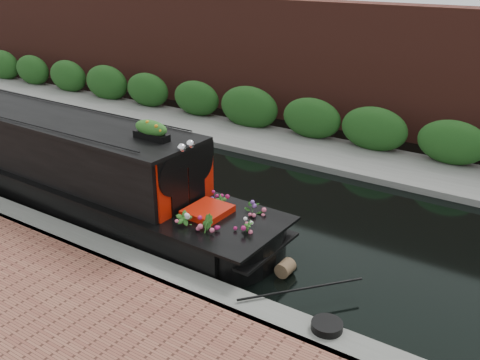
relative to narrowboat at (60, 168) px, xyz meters
The scene contains 8 objects.
ground 3.48m from the narrowboat, 33.84° to the left, with size 80.00×80.00×0.00m, color black.
near_bank_coping 3.24m from the narrowboat, 26.65° to the right, with size 40.00×0.60×0.50m, color slate.
far_bank_path 6.75m from the narrowboat, 65.18° to the left, with size 40.00×2.40×0.34m, color slate.
far_hedge 7.57m from the narrowboat, 68.05° to the left, with size 40.00×1.10×2.80m, color #1C4717.
far_brick_wall 9.54m from the narrowboat, 72.79° to the left, with size 40.00×1.00×8.00m, color #4F231A.
narrowboat is the anchor object (origin of this frame).
rope_fender 6.03m from the narrowboat, ahead, with size 0.28×0.28×0.32m, color brown.
coiled_mooring_rope 7.53m from the narrowboat, ahead, with size 0.47×0.47×0.12m, color black.
Camera 1 is at (7.06, -9.18, 5.31)m, focal length 40.00 mm.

